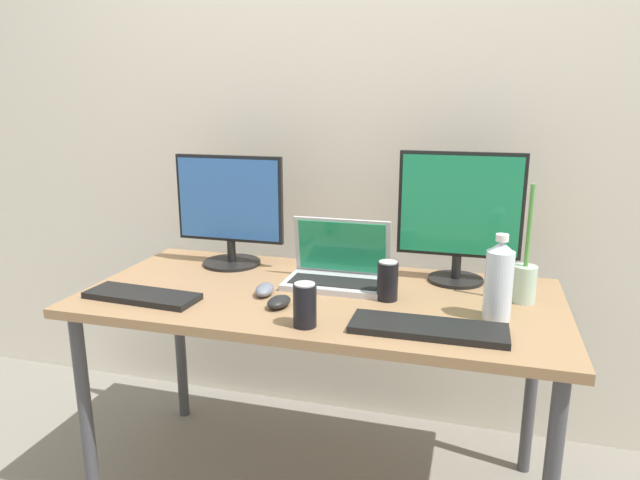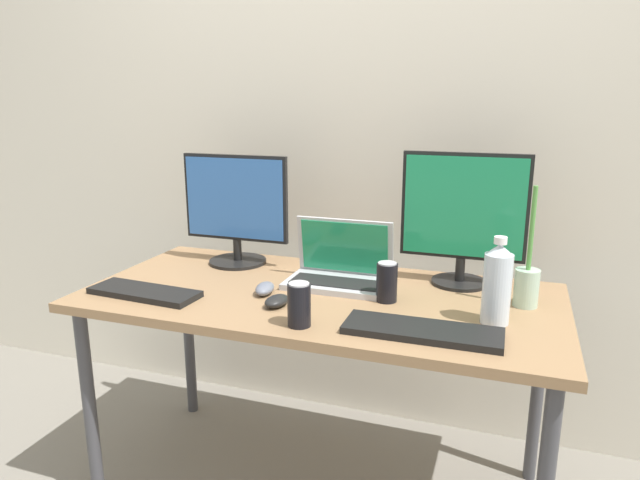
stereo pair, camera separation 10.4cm
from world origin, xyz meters
The scene contains 13 objects.
wall_back centered at (0.00, 0.59, 1.30)m, with size 7.00×0.08×2.60m, color silver.
work_desk centered at (0.00, 0.00, 0.67)m, with size 1.54×0.74×0.74m.
monitor_left centered at (-0.42, 0.22, 0.96)m, with size 0.42×0.22×0.42m.
monitor_center centered at (0.42, 0.25, 0.98)m, with size 0.42×0.19×0.45m.
laptop_silver centered at (0.03, 0.11, 0.79)m, with size 0.34×0.21×0.22m.
keyboard_main centered at (-0.53, -0.21, 0.75)m, with size 0.37×0.13×0.02m, color black.
keyboard_aux centered at (0.37, -0.22, 0.75)m, with size 0.43×0.14×0.02m, color black.
mouse_by_keyboard centered at (-0.09, -0.16, 0.76)m, with size 0.06×0.10×0.03m, color black.
mouse_by_laptop centered at (-0.17, -0.06, 0.76)m, with size 0.06×0.10×0.04m, color slate.
water_bottle centered at (0.55, -0.07, 0.86)m, with size 0.08×0.08×0.25m.
soda_can_near_keyboard centered at (0.03, -0.28, 0.80)m, with size 0.07×0.07×0.13m.
soda_can_by_laptop centered at (0.22, 0.00, 0.80)m, with size 0.07×0.07×0.13m.
bamboo_vase centered at (0.63, 0.10, 0.81)m, with size 0.07×0.07×0.37m.
Camera 1 is at (0.48, -1.70, 1.37)m, focal length 32.00 mm.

